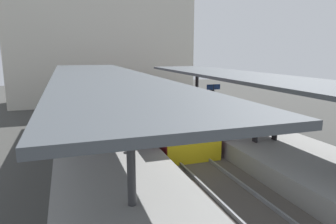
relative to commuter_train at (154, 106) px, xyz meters
name	(u,v)px	position (x,y,z in m)	size (l,w,h in m)	color
ground_plane	(189,163)	(0.00, -6.02, -1.73)	(80.00, 80.00, 0.00)	#383835
platform_left	(109,162)	(-3.80, -6.02, -1.23)	(4.40, 28.00, 1.00)	gray
platform_right	(258,145)	(3.80, -6.02, -1.23)	(4.40, 28.00, 1.00)	gray
track_ballast	(189,161)	(0.00, -6.02, -1.63)	(3.20, 28.00, 0.20)	#4C4742
rail_near_side	(175,159)	(-0.72, -6.02, -1.46)	(0.08, 28.00, 0.14)	slate
rail_far_side	(203,156)	(0.72, -6.02, -1.46)	(0.08, 28.00, 0.14)	slate
commuter_train	(154,106)	(0.00, 0.00, 0.00)	(2.78, 13.39, 3.10)	maroon
canopy_left	(101,77)	(-3.80, -4.62, 2.33)	(4.18, 21.00, 3.17)	#333335
canopy_right	(246,77)	(3.80, -4.62, 2.13)	(4.18, 21.00, 2.97)	#333335
platform_bench	(264,131)	(3.50, -6.87, -0.26)	(1.40, 0.41, 0.86)	black
platform_sign	(213,94)	(3.31, -1.90, 0.90)	(0.90, 0.08, 2.21)	#262628
passenger_near_bench	(143,126)	(-2.15, -5.61, 0.16)	(0.36, 0.36, 1.71)	#232328
passenger_mid_platform	(212,98)	(4.53, 0.64, 0.17)	(0.36, 0.36, 1.73)	navy
station_building_backdrop	(103,49)	(-1.45, 13.98, 3.77)	(18.00, 6.00, 11.00)	beige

